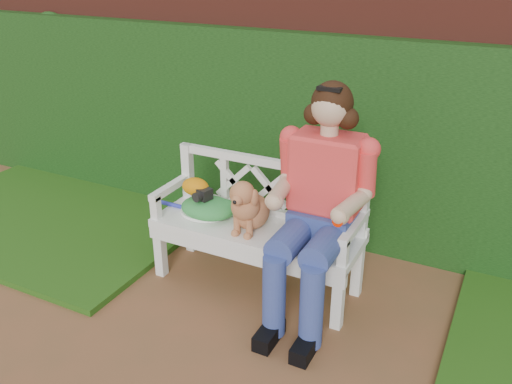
% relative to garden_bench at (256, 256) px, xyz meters
% --- Properties ---
extents(ground, '(60.00, 60.00, 0.00)m').
position_rel_garden_bench_xyz_m(ground, '(0.28, -0.77, -0.24)').
color(ground, brown).
extents(brick_wall, '(10.00, 0.30, 2.20)m').
position_rel_garden_bench_xyz_m(brick_wall, '(0.28, 1.13, 0.86)').
color(brick_wall, maroon).
rests_on(brick_wall, ground).
extents(ivy_hedge, '(10.00, 0.18, 1.70)m').
position_rel_garden_bench_xyz_m(ivy_hedge, '(0.28, 0.91, 0.61)').
color(ivy_hedge, '#205119').
rests_on(ivy_hedge, ground).
extents(grass_left, '(2.60, 2.00, 0.05)m').
position_rel_garden_bench_xyz_m(grass_left, '(-2.12, 0.13, -0.21)').
color(grass_left, '#184D11').
rests_on(grass_left, ground).
extents(garden_bench, '(1.60, 0.65, 0.48)m').
position_rel_garden_bench_xyz_m(garden_bench, '(0.00, 0.00, 0.00)').
color(garden_bench, white).
rests_on(garden_bench, ground).
extents(seated_woman, '(0.89, 1.05, 1.61)m').
position_rel_garden_bench_xyz_m(seated_woman, '(0.49, -0.02, 0.57)').
color(seated_woman, '#C82645').
rests_on(seated_woman, ground).
extents(dog, '(0.37, 0.43, 0.40)m').
position_rel_garden_bench_xyz_m(dog, '(-0.02, -0.05, 0.44)').
color(dog, '#A16B2A').
rests_on(dog, garden_bench).
extents(tennis_racket, '(0.73, 0.41, 0.03)m').
position_rel_garden_bench_xyz_m(tennis_racket, '(-0.47, -0.00, 0.26)').
color(tennis_racket, white).
rests_on(tennis_racket, garden_bench).
extents(green_bag, '(0.48, 0.41, 0.14)m').
position_rel_garden_bench_xyz_m(green_bag, '(-0.39, -0.01, 0.31)').
color(green_bag, '#338D37').
rests_on(green_bag, garden_bench).
extents(camera_item, '(0.14, 0.12, 0.08)m').
position_rel_garden_bench_xyz_m(camera_item, '(-0.42, -0.02, 0.42)').
color(camera_item, black).
rests_on(camera_item, green_bag).
extents(baseball_glove, '(0.25, 0.21, 0.13)m').
position_rel_garden_bench_xyz_m(baseball_glove, '(-0.50, 0.01, 0.45)').
color(baseball_glove, '#C77308').
rests_on(baseball_glove, green_bag).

